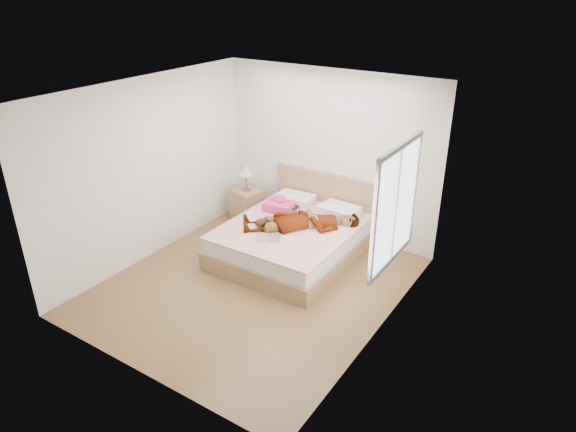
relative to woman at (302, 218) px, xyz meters
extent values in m
plane|color=#4F3218|center=(-0.13, -1.02, -0.63)|extent=(4.00, 4.00, 0.00)
imported|color=silver|center=(0.00, 0.00, 0.00)|extent=(1.75, 1.56, 0.24)
ellipsoid|color=black|center=(-0.57, 0.45, -0.07)|extent=(0.56, 0.66, 0.09)
cube|color=silver|center=(-0.50, 0.40, 0.07)|extent=(0.09, 0.10, 0.05)
plane|color=white|center=(-0.13, -1.02, 1.97)|extent=(4.00, 4.00, 0.00)
plane|color=silver|center=(-0.13, 0.98, 0.67)|extent=(3.60, 0.00, 3.60)
plane|color=white|center=(-0.13, -3.02, 0.67)|extent=(3.60, 0.00, 3.60)
plane|color=white|center=(-1.93, -1.02, 0.67)|extent=(0.00, 4.00, 4.00)
plane|color=silver|center=(1.67, -1.02, 0.67)|extent=(0.00, 4.00, 4.00)
cube|color=white|center=(1.65, -0.72, 0.87)|extent=(0.02, 1.10, 1.30)
cube|color=silver|center=(1.65, -1.30, 0.87)|extent=(0.04, 0.06, 1.42)
cube|color=silver|center=(1.65, -0.14, 0.87)|extent=(0.04, 0.06, 1.42)
cube|color=silver|center=(1.65, -0.72, 0.19)|extent=(0.04, 1.22, 0.06)
cube|color=silver|center=(1.65, -0.72, 1.55)|extent=(0.04, 1.22, 0.06)
cube|color=silver|center=(1.64, -0.72, 0.87)|extent=(0.03, 0.04, 1.30)
cube|color=olive|center=(-0.13, -0.07, -0.50)|extent=(1.78, 2.08, 0.26)
cube|color=silver|center=(-0.13, -0.07, -0.26)|extent=(1.70, 2.00, 0.22)
cube|color=white|center=(-0.13, -0.07, -0.13)|extent=(1.74, 2.04, 0.03)
cube|color=olive|center=(-0.13, 0.94, -0.13)|extent=(1.80, 0.07, 1.00)
cube|color=white|center=(-0.53, 0.65, -0.05)|extent=(0.61, 0.44, 0.13)
cube|color=white|center=(0.27, 0.65, -0.05)|extent=(0.60, 0.43, 0.13)
cube|color=#F44278|center=(-0.58, 0.26, -0.05)|extent=(0.46, 0.38, 0.14)
ellipsoid|color=#FB44A4|center=(-0.59, 0.32, 0.04)|extent=(0.30, 0.26, 0.13)
cube|color=white|center=(-0.18, -0.60, -0.11)|extent=(0.46, 0.41, 0.01)
cube|color=white|center=(-0.27, -0.65, -0.10)|extent=(0.29, 0.32, 0.02)
cube|color=#252525|center=(-0.10, -0.55, -0.10)|extent=(0.29, 0.32, 0.02)
cylinder|color=white|center=(-0.14, -0.29, -0.07)|extent=(0.11, 0.11, 0.10)
torus|color=white|center=(-0.09, -0.31, -0.07)|extent=(0.07, 0.04, 0.07)
cylinder|color=black|center=(-0.14, -0.29, -0.03)|extent=(0.10, 0.10, 0.00)
ellipsoid|color=black|center=(-0.48, -0.35, -0.06)|extent=(0.18, 0.19, 0.12)
ellipsoid|color=beige|center=(-0.49, -0.36, -0.05)|extent=(0.10, 0.10, 0.06)
sphere|color=black|center=(-0.46, -0.26, -0.05)|extent=(0.09, 0.09, 0.09)
sphere|color=pink|center=(-0.48, -0.22, -0.03)|extent=(0.03, 0.03, 0.03)
sphere|color=pink|center=(-0.42, -0.24, -0.03)|extent=(0.03, 0.03, 0.03)
ellipsoid|color=black|center=(-0.54, -0.37, -0.08)|extent=(0.05, 0.06, 0.03)
ellipsoid|color=black|center=(-0.44, -0.40, -0.08)|extent=(0.05, 0.06, 0.03)
cube|color=olive|center=(-1.41, 0.53, -0.34)|extent=(0.55, 0.51, 0.57)
cylinder|color=#4F4F4F|center=(-1.41, 0.53, -0.05)|extent=(0.18, 0.18, 0.02)
cylinder|color=#444444|center=(-1.41, 0.53, 0.09)|extent=(0.03, 0.03, 0.29)
cone|color=beige|center=(-1.41, 0.53, 0.29)|extent=(0.28, 0.28, 0.17)
camera|label=1|loc=(3.46, -5.70, 3.18)|focal=32.00mm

